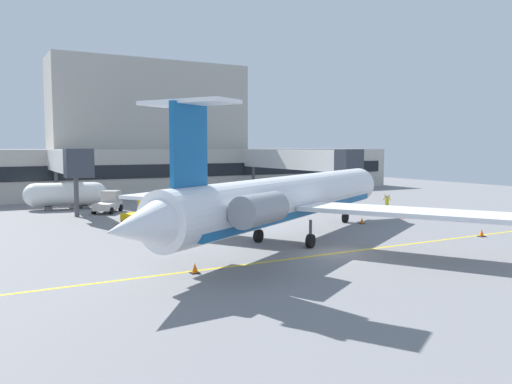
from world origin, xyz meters
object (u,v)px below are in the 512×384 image
Objects in this scene: regional_jet at (290,198)px; marshaller at (387,204)px; baggage_tug at (109,203)px; pushback_tractor at (144,212)px; fuel_tank at (66,194)px.

regional_jet reaches higher than marshaller.
baggage_tug reaches higher than marshaller.
pushback_tractor is 0.44× the size of fuel_tank.
marshaller is (16.79, 8.35, -2.08)m from regional_jet.
regional_jet is 3.63× the size of fuel_tank.
regional_jet reaches higher than fuel_tank.
regional_jet is at bearing -153.57° from marshaller.
regional_jet is at bearing -69.64° from fuel_tank.
regional_jet is 15.72× the size of marshaller.
baggage_tug is at bearing 96.68° from pushback_tractor.
baggage_tug is 5.99m from fuel_tank.
baggage_tug is 0.48× the size of fuel_tank.
fuel_tank is (-3.37, 4.92, 0.60)m from baggage_tug.
pushback_tractor is at bearing 112.69° from regional_jet.
baggage_tug is 1.10× the size of pushback_tractor.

